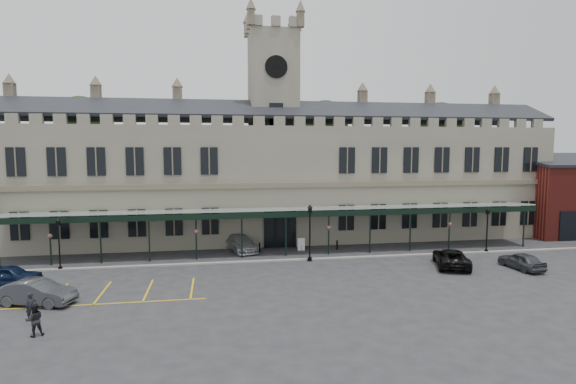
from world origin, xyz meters
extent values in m
plane|color=#28282B|center=(0.00, 0.00, 0.00)|extent=(140.00, 140.00, 0.00)
cube|color=#6D695B|center=(0.00, 16.00, 6.00)|extent=(60.00, 10.00, 12.00)
cube|color=brown|center=(0.00, 10.82, 6.20)|extent=(60.00, 0.35, 0.50)
cube|color=black|center=(0.00, 13.50, 13.80)|extent=(60.00, 4.77, 2.20)
cube|color=black|center=(0.00, 18.50, 13.80)|extent=(60.00, 4.77, 2.20)
cube|color=black|center=(0.00, 10.90, 1.90)|extent=(3.20, 0.18, 3.80)
cube|color=#6D695B|center=(0.00, 16.00, 11.00)|extent=(5.00, 5.00, 22.00)
cylinder|color=silver|center=(0.00, 13.44, 18.00)|extent=(2.20, 0.12, 2.20)
cylinder|color=black|center=(0.00, 13.37, 18.00)|extent=(2.30, 0.04, 2.30)
cube|color=black|center=(0.00, 13.44, 13.00)|extent=(1.40, 0.12, 2.80)
cube|color=#8C9E93|center=(0.00, 9.00, 4.10)|extent=(50.00, 4.00, 0.40)
cube|color=black|center=(0.00, 7.00, 3.85)|extent=(50.00, 0.18, 0.50)
cube|color=maroon|center=(34.00, 13.00, 4.00)|extent=(12.00, 8.00, 8.00)
cube|color=black|center=(34.00, 13.00, 8.50)|extent=(12.40, 8.36, 1.47)
cube|color=gray|center=(0.00, 5.50, 0.06)|extent=(60.00, 0.40, 0.12)
cylinder|color=#332314|center=(-22.00, 25.00, 6.00)|extent=(0.70, 0.70, 12.00)
sphere|color=black|center=(-22.00, 25.00, 13.00)|extent=(6.00, 6.00, 6.00)
cylinder|color=#332314|center=(8.00, 25.00, 6.00)|extent=(0.70, 0.70, 12.00)
sphere|color=black|center=(8.00, 25.00, 13.00)|extent=(6.00, 6.00, 6.00)
cylinder|color=#332314|center=(24.00, 25.00, 6.00)|extent=(0.70, 0.70, 12.00)
sphere|color=black|center=(24.00, 25.00, 13.00)|extent=(6.00, 6.00, 6.00)
cylinder|color=black|center=(-18.76, 5.50, 0.14)|extent=(0.33, 0.33, 0.28)
cylinder|color=black|center=(-18.76, 5.50, 1.85)|extent=(0.11, 0.11, 3.70)
cube|color=black|center=(-18.76, 5.50, 3.84)|extent=(0.26, 0.26, 0.37)
cone|color=black|center=(-18.76, 5.50, 4.17)|extent=(0.41, 0.41, 0.28)
cylinder|color=black|center=(1.78, 5.11, 0.16)|extent=(0.39, 0.39, 0.32)
cylinder|color=black|center=(1.78, 5.11, 2.15)|extent=(0.13, 0.13, 4.29)
cube|color=black|center=(1.78, 5.11, 4.45)|extent=(0.30, 0.30, 0.43)
cone|color=black|center=(1.78, 5.11, 4.83)|extent=(0.47, 0.47, 0.32)
cylinder|color=black|center=(18.92, 5.56, 0.14)|extent=(0.33, 0.33, 0.28)
cylinder|color=black|center=(18.92, 5.56, 1.85)|extent=(0.11, 0.11, 3.70)
cube|color=black|center=(18.92, 5.56, 3.84)|extent=(0.26, 0.26, 0.37)
cone|color=black|center=(18.92, 5.56, 4.17)|extent=(0.41, 0.41, 0.28)
cube|color=orange|center=(11.86, 0.80, 0.02)|extent=(0.40, 0.40, 0.04)
cone|color=orange|center=(11.86, 0.80, 0.37)|extent=(0.46, 0.46, 0.74)
cylinder|color=silver|center=(11.86, 0.80, 0.47)|extent=(0.31, 0.31, 0.11)
cylinder|color=black|center=(1.81, 9.19, 0.25)|extent=(0.06, 0.06, 0.50)
cube|color=silver|center=(1.81, 9.19, 0.60)|extent=(0.70, 0.08, 1.20)
cylinder|color=black|center=(-2.22, 9.10, 0.47)|extent=(0.17, 0.17, 0.94)
cylinder|color=black|center=(5.33, 9.02, 0.45)|extent=(0.16, 0.16, 0.91)
imported|color=black|center=(-21.00, 1.76, 0.74)|extent=(4.47, 2.09, 1.48)
imported|color=#393C41|center=(-17.50, -2.82, 0.79)|extent=(5.05, 2.97, 1.57)
imported|color=#9FA2A7|center=(-3.95, 10.00, 0.76)|extent=(3.55, 5.62, 1.52)
imported|color=black|center=(13.00, 1.40, 0.74)|extent=(4.07, 5.82, 1.48)
imported|color=#393C41|center=(18.27, -0.23, 0.69)|extent=(2.05, 4.20, 1.38)
imported|color=black|center=(-16.79, -5.57, 0.80)|extent=(0.68, 0.57, 1.60)
imported|color=black|center=(-15.74, -7.95, 0.88)|extent=(1.06, 0.96, 1.76)
camera|label=1|loc=(-6.28, -32.50, 9.86)|focal=28.00mm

